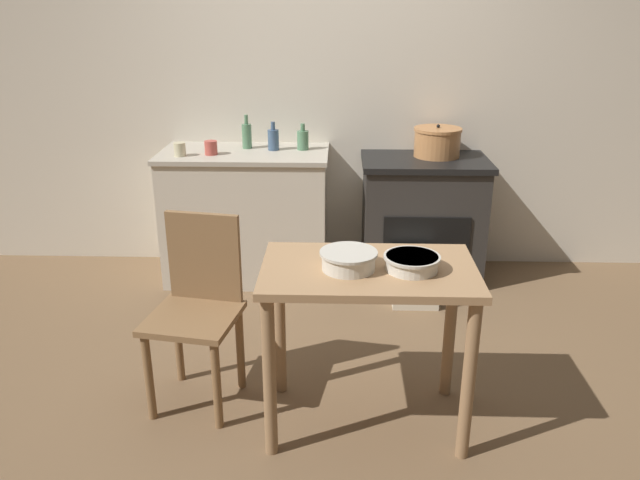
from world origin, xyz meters
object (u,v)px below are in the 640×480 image
Objects in this scene: work_table at (368,299)px; bottle_far_left at (303,140)px; flour_sack at (415,279)px; cup_center_left at (180,149)px; stove at (422,218)px; chair at (198,305)px; bottle_left at (273,139)px; stock_pot at (437,142)px; bottle_mid_left at (247,135)px; mixing_bowl_small at (349,259)px; mixing_bowl_large at (412,262)px; cup_center at (211,148)px.

bottle_far_left is at bearing 102.42° from work_table.
flour_sack is 3.89× the size of cup_center_left.
chair reaches higher than stove.
stock_pot is at bearing 2.36° from bottle_left.
bottle_far_left reaches higher than chair.
cup_center_left is (-0.40, -0.25, -0.04)m from bottle_mid_left.
mixing_bowl_large is at bearing -0.11° from mixing_bowl_small.
stock_pot is 1.51m from cup_center.
stove is at bearing -3.35° from bottle_mid_left.
mixing_bowl_large is (-0.27, -1.71, 0.39)m from stove.
cup_center is at bearing 107.34° from chair.
stove reaches higher than work_table.
stove is at bearing -139.83° from stock_pot.
flour_sack is at bearing 70.03° from mixing_bowl_small.
work_table is 0.26m from mixing_bowl_large.
cup_center is at bearing -174.86° from stove.
cup_center is (-0.88, 1.58, 0.12)m from mixing_bowl_small.
bottle_far_left is at bearing 107.66° from mixing_bowl_large.
chair is at bearing -105.11° from bottle_far_left.
bottle_left is 2.10× the size of cup_center.
bottle_far_left is (-0.83, 0.04, 0.54)m from stove.
cup_center_left is at bearing 115.66° from chair.
chair is 1.60m from bottle_left.
mixing_bowl_small is at bearing -74.21° from bottle_left.
bottle_left reaches higher than cup_center.
cup_center reaches higher than chair.
cup_center_left is (-1.08, 1.53, 0.12)m from mixing_bowl_small.
work_table is at bearing -106.79° from stock_pot.
cup_center is at bearing 122.00° from work_table.
stock_pot is at bearing 70.87° from mixing_bowl_small.
bottle_far_left is at bearing -178.15° from stock_pot.
flour_sack is 1.48m from mixing_bowl_small.
mixing_bowl_small is (-0.53, -1.71, 0.40)m from stove.
stove is 1.94m from chair.
mixing_bowl_small is (-0.45, -1.25, 0.65)m from flour_sack.
mixing_bowl_large is at bearing -53.99° from cup_center.
stove is 1.70m from cup_center_left.
work_table is at bearing -106.65° from flour_sack.
mixing_bowl_small is at bearing -54.88° from cup_center_left.
stove is at bearing 79.97° from flour_sack.
work_table is 10.39× the size of cup_center_left.
chair is 4.80× the size of bottle_left.
bottle_far_left is at bearing 177.23° from stove.
mixing_bowl_small is at bearing -69.23° from bottle_mid_left.
flour_sack is at bearing -107.13° from stock_pot.
mixing_bowl_small is at bearing -7.04° from chair.
mixing_bowl_small is at bearing -109.13° from stock_pot.
mixing_bowl_large is 1.89m from bottle_left.
bottle_mid_left is at bearing 165.73° from bottle_left.
bottle_mid_left is 2.58× the size of cup_center_left.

